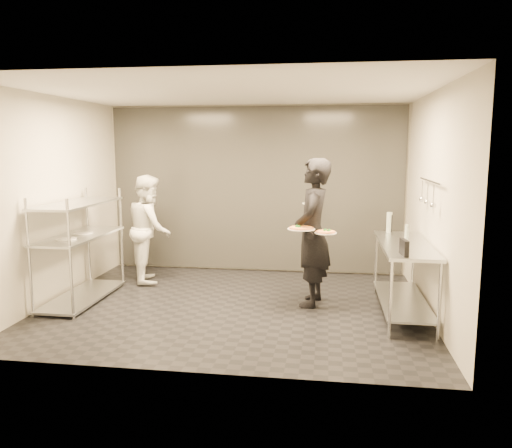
# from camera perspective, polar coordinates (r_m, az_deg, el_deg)

# --- Properties ---
(room_shell) EXTENTS (5.00, 4.00, 2.80)m
(room_shell) POSITION_cam_1_polar(r_m,az_deg,el_deg) (7.62, -0.96, 3.47)
(room_shell) COLOR black
(room_shell) RESTS_ON ground
(pass_rack) EXTENTS (0.60, 1.60, 1.50)m
(pass_rack) POSITION_cam_1_polar(r_m,az_deg,el_deg) (7.27, -19.48, -2.33)
(pass_rack) COLOR silver
(pass_rack) RESTS_ON ground
(prep_counter) EXTENTS (0.60, 1.80, 0.92)m
(prep_counter) POSITION_cam_1_polar(r_m,az_deg,el_deg) (6.56, 16.56, -4.65)
(prep_counter) COLOR silver
(prep_counter) RESTS_ON ground
(utensil_rail) EXTENTS (0.07, 1.20, 0.31)m
(utensil_rail) POSITION_cam_1_polar(r_m,az_deg,el_deg) (6.46, 19.09, 3.31)
(utensil_rail) COLOR silver
(utensil_rail) RESTS_ON room_shell
(waiter) EXTENTS (0.55, 0.77, 1.97)m
(waiter) POSITION_cam_1_polar(r_m,az_deg,el_deg) (6.66, 6.48, -0.99)
(waiter) COLOR black
(waiter) RESTS_ON ground
(chef) EXTENTS (0.88, 0.98, 1.68)m
(chef) POSITION_cam_1_polar(r_m,az_deg,el_deg) (8.01, -12.05, -0.50)
(chef) COLOR silver
(chef) RESTS_ON ground
(pizza_plate_near) EXTENTS (0.35, 0.35, 0.05)m
(pizza_plate_near) POSITION_cam_1_polar(r_m,az_deg,el_deg) (6.42, 5.20, -0.49)
(pizza_plate_near) COLOR silver
(pizza_plate_near) RESTS_ON waiter
(pizza_plate_far) EXTENTS (0.28, 0.28, 0.05)m
(pizza_plate_far) POSITION_cam_1_polar(r_m,az_deg,el_deg) (6.42, 7.94, -0.93)
(pizza_plate_far) COLOR silver
(pizza_plate_far) RESTS_ON waiter
(salad_plate) EXTENTS (0.25, 0.25, 0.07)m
(salad_plate) POSITION_cam_1_polar(r_m,az_deg,el_deg) (6.90, 6.35, 2.52)
(salad_plate) COLOR silver
(salad_plate) RESTS_ON waiter
(pos_monitor) EXTENTS (0.07, 0.25, 0.18)m
(pos_monitor) POSITION_cam_1_polar(r_m,az_deg,el_deg) (5.77, 16.57, -2.58)
(pos_monitor) COLOR black
(pos_monitor) RESTS_ON prep_counter
(bottle_green) EXTENTS (0.08, 0.08, 0.29)m
(bottle_green) POSITION_cam_1_polar(r_m,az_deg,el_deg) (7.25, 14.99, 0.19)
(bottle_green) COLOR gray
(bottle_green) RESTS_ON prep_counter
(bottle_clear) EXTENTS (0.05, 0.05, 0.18)m
(bottle_clear) POSITION_cam_1_polar(r_m,az_deg,el_deg) (6.85, 16.85, -0.81)
(bottle_clear) COLOR gray
(bottle_clear) RESTS_ON prep_counter
(bottle_dark) EXTENTS (0.07, 0.07, 0.25)m
(bottle_dark) POSITION_cam_1_polar(r_m,az_deg,el_deg) (7.25, 15.05, 0.05)
(bottle_dark) COLOR black
(bottle_dark) RESTS_ON prep_counter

